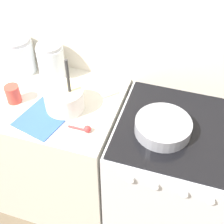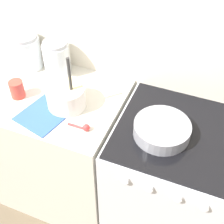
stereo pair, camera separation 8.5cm
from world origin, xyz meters
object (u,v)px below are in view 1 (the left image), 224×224
storage_jar_middle (52,63)px  tin_can (13,94)px  baking_pan (163,126)px  stove (170,181)px  mixing_bowl (64,98)px  storage_jar_left (19,57)px

storage_jar_middle → tin_can: size_ratio=2.16×
baking_pan → tin_can: (-0.80, -0.02, 0.01)m
stove → mixing_bowl: mixing_bowl is taller
baking_pan → storage_jar_middle: bearing=160.6°
mixing_bowl → baking_pan: bearing=-1.7°
storage_jar_left → storage_jar_middle: storage_jar_middle is taller
stove → storage_jar_middle: bearing=166.2°
mixing_bowl → storage_jar_left: 0.45m
baking_pan → storage_jar_left: 0.94m
baking_pan → storage_jar_left: storage_jar_left is taller
storage_jar_left → stove: bearing=-11.0°
baking_pan → storage_jar_middle: 0.74m
mixing_bowl → storage_jar_middle: (-0.18, 0.23, 0.02)m
stove → storage_jar_middle: (-0.79, 0.19, 0.55)m
mixing_bowl → storage_jar_middle: mixing_bowl is taller
mixing_bowl → storage_jar_left: size_ratio=1.47×
tin_can → storage_jar_middle: bearing=68.6°
tin_can → baking_pan: bearing=1.3°
baking_pan → storage_jar_left: (-0.90, 0.24, 0.05)m
stove → tin_can: bearing=-175.5°
baking_pan → storage_jar_left: bearing=164.8°
stove → storage_jar_left: 1.15m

